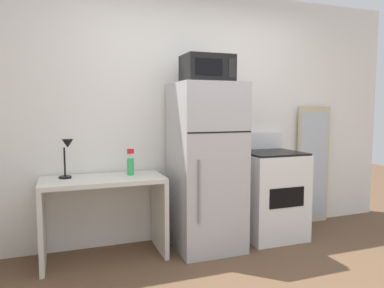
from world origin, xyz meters
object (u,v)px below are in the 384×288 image
at_px(desk_lamp, 67,152).
at_px(oven_range, 270,194).
at_px(desk, 103,203).
at_px(microwave, 207,69).
at_px(leaning_mirror, 313,165).
at_px(spray_bottle, 131,165).
at_px(refrigerator, 206,166).

relative_size(desk_lamp, oven_range, 0.32).
xyz_separation_m(desk, microwave, (0.98, -0.09, 1.23)).
bearing_deg(desk, leaning_mirror, 5.07).
height_order(desk, oven_range, oven_range).
bearing_deg(oven_range, spray_bottle, 177.04).
xyz_separation_m(desk, spray_bottle, (0.26, 0.04, 0.33)).
xyz_separation_m(desk, leaning_mirror, (2.49, 0.22, 0.18)).
height_order(spray_bottle, oven_range, oven_range).
distance_m(microwave, leaning_mirror, 1.87).
relative_size(refrigerator, oven_range, 1.47).
bearing_deg(microwave, desk, 174.87).
distance_m(desk, leaning_mirror, 2.51).
distance_m(desk_lamp, oven_range, 2.11).
distance_m(microwave, oven_range, 1.49).
relative_size(desk_lamp, refrigerator, 0.22).
bearing_deg(leaning_mirror, refrigerator, -169.22).
relative_size(desk, refrigerator, 0.68).
height_order(desk_lamp, spray_bottle, desk_lamp).
distance_m(refrigerator, oven_range, 0.83).
bearing_deg(oven_range, refrigerator, -177.53).
relative_size(microwave, oven_range, 0.42).
bearing_deg(desk, microwave, -5.13).
xyz_separation_m(spray_bottle, microwave, (0.72, -0.13, 0.90)).
bearing_deg(desk, oven_range, -1.12).
xyz_separation_m(oven_range, leaning_mirror, (0.75, 0.26, 0.23)).
xyz_separation_m(desk_lamp, oven_range, (2.04, -0.11, -0.52)).
bearing_deg(spray_bottle, microwave, -10.27).
bearing_deg(spray_bottle, desk_lamp, 176.38).
bearing_deg(desk_lamp, microwave, -7.38).
distance_m(refrigerator, microwave, 0.94).
bearing_deg(desk, spray_bottle, 9.23).
xyz_separation_m(desk, desk_lamp, (-0.30, 0.08, 0.47)).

